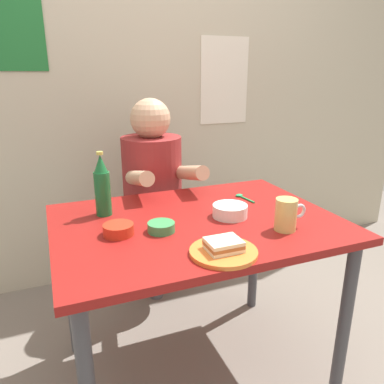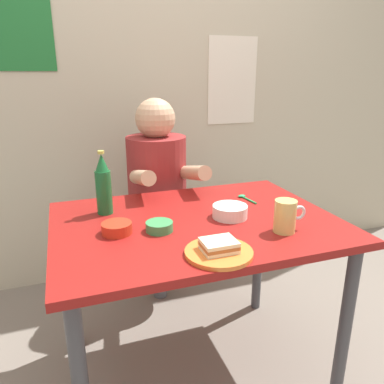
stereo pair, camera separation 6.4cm
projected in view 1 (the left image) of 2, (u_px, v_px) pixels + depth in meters
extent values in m
plane|color=slate|center=(196.00, 370.00, 1.70)|extent=(6.00, 6.00, 0.00)
cube|color=#BCB299|center=(130.00, 71.00, 2.22)|extent=(4.40, 0.08, 2.60)
cube|color=silver|center=(224.00, 81.00, 2.42)|extent=(0.34, 0.01, 0.54)
cube|color=#1E6B2D|center=(11.00, 27.00, 1.90)|extent=(0.32, 0.01, 0.43)
cube|color=maroon|center=(197.00, 223.00, 1.47)|extent=(1.10, 0.80, 0.03)
cylinder|color=#3F3F44|center=(344.00, 323.00, 1.46)|extent=(0.05, 0.05, 0.71)
cylinder|color=#3F3F44|center=(70.00, 286.00, 1.71)|extent=(0.05, 0.05, 0.71)
cylinder|color=#3F3F44|center=(254.00, 250.00, 2.06)|extent=(0.05, 0.05, 0.71)
cylinder|color=#4C4C51|center=(155.00, 266.00, 2.19)|extent=(0.08, 0.08, 0.41)
cylinder|color=maroon|center=(154.00, 231.00, 2.12)|extent=(0.34, 0.34, 0.04)
cylinder|color=maroon|center=(152.00, 184.00, 2.03)|extent=(0.32, 0.32, 0.52)
sphere|color=tan|center=(150.00, 119.00, 1.92)|extent=(0.21, 0.21, 0.21)
cylinder|color=tan|center=(139.00, 178.00, 1.73)|extent=(0.07, 0.31, 0.14)
cylinder|color=tan|center=(191.00, 173.00, 1.82)|extent=(0.07, 0.31, 0.14)
cylinder|color=orange|center=(223.00, 252.00, 1.19)|extent=(0.22, 0.22, 0.01)
cube|color=beige|center=(224.00, 248.00, 1.19)|extent=(0.11, 0.09, 0.01)
cube|color=#9E592D|center=(224.00, 245.00, 1.18)|extent=(0.11, 0.09, 0.01)
cube|color=beige|center=(224.00, 241.00, 1.18)|extent=(0.11, 0.09, 0.01)
cylinder|color=#D1BC66|center=(286.00, 215.00, 1.36)|extent=(0.08, 0.08, 0.12)
torus|color=silver|center=(299.00, 211.00, 1.37)|extent=(0.06, 0.01, 0.06)
cylinder|color=#19602D|center=(103.00, 194.00, 1.49)|extent=(0.06, 0.06, 0.18)
cone|color=#19602D|center=(100.00, 163.00, 1.45)|extent=(0.05, 0.05, 0.07)
cylinder|color=#BFB74C|center=(100.00, 153.00, 1.44)|extent=(0.03, 0.03, 0.01)
cylinder|color=red|center=(118.00, 229.00, 1.33)|extent=(0.11, 0.11, 0.04)
cylinder|color=#A33521|center=(118.00, 227.00, 1.32)|extent=(0.09, 0.09, 0.02)
cylinder|color=#388C4C|center=(161.00, 227.00, 1.35)|extent=(0.10, 0.10, 0.03)
cylinder|color=#5B643A|center=(161.00, 225.00, 1.35)|extent=(0.08, 0.08, 0.02)
cylinder|color=silver|center=(230.00, 211.00, 1.49)|extent=(0.14, 0.14, 0.05)
cylinder|color=tan|center=(230.00, 208.00, 1.49)|extent=(0.11, 0.11, 0.02)
cylinder|color=#26A559|center=(246.00, 199.00, 1.69)|extent=(0.02, 0.11, 0.01)
ellipsoid|color=#26A559|center=(239.00, 195.00, 1.74)|extent=(0.04, 0.02, 0.01)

